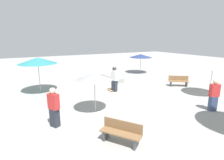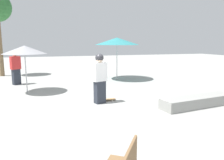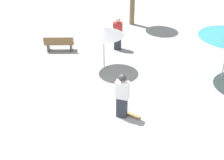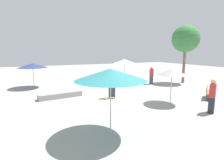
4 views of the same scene
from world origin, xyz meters
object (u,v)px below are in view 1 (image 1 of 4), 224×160
at_px(shade_umbrella_teal, 38,61).
at_px(bystander_far, 214,95).
at_px(skater_main, 114,78).
at_px(shade_umbrella_grey, 94,76).
at_px(bench_near, 121,132).
at_px(shade_umbrella_white, 213,65).
at_px(concrete_ledge, 112,78).
at_px(bench_far, 179,81).
at_px(shade_umbrella_navy, 141,56).
at_px(bystander_watching, 54,107).
at_px(skateboard, 110,90).

height_order(shade_umbrella_teal, bystander_far, shade_umbrella_teal).
relative_size(skater_main, shade_umbrella_grey, 0.88).
relative_size(bench_near, shade_umbrella_white, 0.66).
xyz_separation_m(concrete_ledge, bench_far, (-4.52, -3.89, 0.24)).
xyz_separation_m(shade_umbrella_navy, shade_umbrella_white, (-8.81, 0.74, 0.20)).
bearing_deg(shade_umbrella_navy, bystander_watching, 126.27).
xyz_separation_m(skateboard, shade_umbrella_white, (-4.32, -5.58, 2.10)).
relative_size(shade_umbrella_teal, bystander_far, 1.51).
height_order(concrete_ledge, bench_near, bench_near).
bearing_deg(bystander_far, shade_umbrella_white, -123.69).
bearing_deg(bystander_far, concrete_ledge, -59.89).
distance_m(bench_far, shade_umbrella_white, 3.25).
xyz_separation_m(bench_far, shade_umbrella_navy, (6.06, -0.68, 1.54)).
bearing_deg(skater_main, shade_umbrella_grey, 118.23).
height_order(shade_umbrella_teal, shade_umbrella_grey, shade_umbrella_teal).
xyz_separation_m(shade_umbrella_grey, bystander_watching, (-0.65, 2.26, -1.05)).
height_order(concrete_ledge, bystander_watching, bystander_watching).
bearing_deg(skater_main, skateboard, 19.95).
height_order(bench_near, shade_umbrella_teal, shade_umbrella_teal).
height_order(shade_umbrella_navy, shade_umbrella_teal, shade_umbrella_teal).
bearing_deg(bench_far, bystander_watching, 46.57).
bearing_deg(skateboard, skater_main, -141.81).
height_order(concrete_ledge, shade_umbrella_white, shade_umbrella_white).
height_order(shade_umbrella_white, shade_umbrella_teal, shade_umbrella_teal).
height_order(skater_main, concrete_ledge, skater_main).
xyz_separation_m(skateboard, shade_umbrella_grey, (-3.02, 2.54, 1.90)).
distance_m(shade_umbrella_white, shade_umbrella_grey, 8.23).
height_order(skateboard, bystander_watching, bystander_watching).
relative_size(skater_main, bench_near, 1.20).
xyz_separation_m(shade_umbrella_navy, bystander_watching, (-8.15, 11.11, -1.06)).
distance_m(skateboard, bench_far, 5.87).
distance_m(shade_umbrella_white, shade_umbrella_teal, 12.14).
distance_m(skater_main, concrete_ledge, 3.68).
distance_m(skater_main, shade_umbrella_grey, 3.99).
xyz_separation_m(shade_umbrella_white, shade_umbrella_teal, (6.45, 10.28, 0.19)).
bearing_deg(shade_umbrella_teal, bench_far, -109.71).
relative_size(bench_near, bystander_watching, 0.86).
bearing_deg(skater_main, bench_near, 136.09).
relative_size(skateboard, shade_umbrella_teal, 0.30).
relative_size(skateboard, bystander_watching, 0.44).
distance_m(bench_far, bystander_watching, 10.65).
distance_m(skater_main, shade_umbrella_teal, 5.64).
relative_size(skateboard, shade_umbrella_white, 0.34).
distance_m(bench_near, bench_far, 9.66).
bearing_deg(bystander_far, bench_near, 22.67).
bearing_deg(shade_umbrella_white, skater_main, 53.09).
bearing_deg(shade_umbrella_white, bench_far, -1.11).
height_order(skater_main, shade_umbrella_teal, shade_umbrella_teal).
bearing_deg(shade_umbrella_grey, bench_far, -79.97).
bearing_deg(skateboard, shade_umbrella_white, -126.05).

